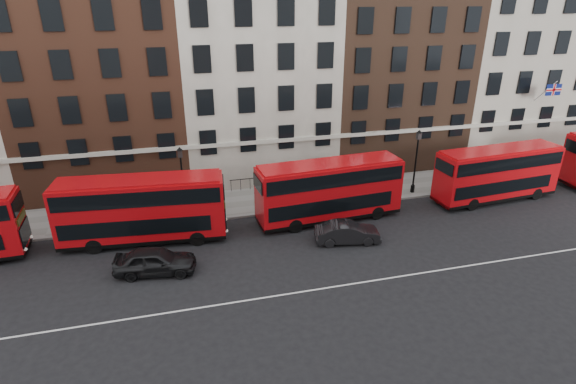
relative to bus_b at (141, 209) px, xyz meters
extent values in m
plane|color=black|center=(9.88, -6.10, -2.40)|extent=(120.00, 120.00, 0.00)
cube|color=gray|center=(9.88, 4.40, -2.33)|extent=(80.00, 5.00, 0.15)
cube|color=gray|center=(9.88, 1.90, -2.32)|extent=(80.00, 0.30, 0.16)
cube|color=white|center=(9.88, -8.10, -2.40)|extent=(70.00, 0.12, 0.01)
cube|color=brown|center=(-2.92, 11.90, 8.60)|extent=(12.80, 10.00, 22.00)
cube|color=#A09C8D|center=(9.88, 11.90, 7.10)|extent=(12.80, 10.00, 19.00)
cube|color=brown|center=(22.68, 11.90, 8.10)|extent=(12.80, 10.00, 21.00)
cube|color=#B0A998|center=(35.48, 11.90, 7.60)|extent=(12.80, 10.00, 20.00)
cube|color=black|center=(-7.11, 0.23, -0.89)|extent=(0.18, 2.15, 1.27)
cube|color=black|center=(-7.11, 0.23, 0.15)|extent=(0.16, 1.86, 0.41)
cylinder|color=black|center=(-9.00, 1.24, -1.91)|extent=(0.99, 0.32, 0.98)
cube|color=red|center=(0.03, 0.00, -0.06)|extent=(10.78, 3.50, 3.98)
cube|color=black|center=(0.03, 0.00, -1.93)|extent=(10.78, 3.54, 0.24)
cube|color=black|center=(-0.27, 0.02, -0.74)|extent=(9.58, 3.46, 1.06)
cube|color=black|center=(0.03, 0.00, 1.18)|extent=(10.38, 3.54, 1.01)
cube|color=red|center=(0.03, 0.00, 1.99)|extent=(10.46, 3.27, 0.18)
cube|color=black|center=(5.35, -0.50, -0.84)|extent=(0.29, 2.22, 1.31)
cube|color=black|center=(5.35, -0.50, 0.24)|extent=(0.26, 1.92, 0.42)
cylinder|color=black|center=(3.34, -1.45, -1.90)|extent=(1.03, 0.37, 1.01)
cylinder|color=black|center=(3.55, 0.80, -1.90)|extent=(1.03, 0.37, 1.01)
cylinder|color=black|center=(-3.08, -0.85, -1.90)|extent=(1.03, 0.37, 1.01)
cylinder|color=black|center=(-2.87, 1.40, -1.90)|extent=(1.03, 0.37, 1.01)
cube|color=red|center=(12.93, 0.00, -0.08)|extent=(10.65, 3.29, 3.95)
cube|color=black|center=(12.93, 0.00, -1.93)|extent=(10.66, 3.33, 0.24)
cube|color=black|center=(12.63, -0.03, -0.75)|extent=(9.46, 3.28, 1.05)
cube|color=black|center=(12.93, 0.00, 1.15)|extent=(10.26, 3.34, 1.00)
cube|color=red|center=(12.93, 0.00, 1.95)|extent=(10.34, 3.07, 0.18)
cube|color=black|center=(18.20, 0.40, -0.85)|extent=(0.25, 2.20, 1.30)
cube|color=black|center=(18.20, 0.40, 0.22)|extent=(0.22, 1.90, 0.42)
cylinder|color=black|center=(16.41, -0.86, -1.90)|extent=(1.02, 0.35, 1.00)
cylinder|color=black|center=(16.23, 1.37, -1.90)|extent=(1.02, 0.35, 1.00)
cylinder|color=black|center=(10.03, -1.35, -1.90)|extent=(1.02, 0.35, 1.00)
cylinder|color=black|center=(9.86, 0.88, -1.90)|extent=(1.02, 0.35, 1.00)
cube|color=red|center=(26.94, 0.00, -0.14)|extent=(10.39, 3.21, 3.85)
cube|color=black|center=(26.94, 0.00, -1.94)|extent=(10.39, 3.25, 0.23)
cube|color=black|center=(26.65, -0.03, -0.79)|extent=(9.23, 3.20, 1.02)
cube|color=black|center=(26.94, 0.00, 1.06)|extent=(10.01, 3.26, 0.97)
cube|color=red|center=(26.94, 0.00, 1.84)|extent=(10.08, 3.00, 0.18)
cube|color=black|center=(32.08, 0.39, -0.89)|extent=(0.24, 2.14, 1.27)
cube|color=black|center=(32.08, 0.39, 0.15)|extent=(0.22, 1.85, 0.41)
cylinder|color=black|center=(30.33, -0.84, -1.91)|extent=(0.99, 0.35, 0.97)
cylinder|color=black|center=(30.16, 1.34, -1.91)|extent=(0.99, 0.35, 0.97)
cylinder|color=black|center=(24.11, -1.32, -1.91)|extent=(0.99, 0.35, 0.97)
cylinder|color=black|center=(23.94, 0.86, -1.91)|extent=(0.99, 0.35, 0.97)
imported|color=black|center=(0.74, -4.10, -1.60)|extent=(4.96, 2.60, 1.61)
imported|color=black|center=(13.03, -3.52, -1.69)|extent=(4.49, 2.20, 1.42)
cylinder|color=black|center=(2.80, 2.90, 0.05)|extent=(0.14, 0.14, 4.60)
cylinder|color=black|center=(2.80, 2.90, -1.95)|extent=(0.32, 0.32, 0.60)
cube|color=#262626|center=(2.80, 2.90, 2.60)|extent=(0.32, 0.32, 0.55)
cone|color=black|center=(2.80, 2.90, 2.95)|extent=(0.44, 0.44, 0.25)
cylinder|color=black|center=(21.24, 2.69, 0.05)|extent=(0.14, 0.14, 4.60)
cylinder|color=black|center=(21.24, 2.69, -1.95)|extent=(0.32, 0.32, 0.60)
cube|color=#262626|center=(21.24, 2.69, 2.60)|extent=(0.32, 0.32, 0.55)
cone|color=black|center=(21.24, 2.69, 2.95)|extent=(0.44, 0.44, 0.25)
cylinder|color=black|center=(32.33, 2.10, -0.95)|extent=(0.12, 0.12, 2.60)
cube|color=black|center=(32.33, 1.95, 0.65)|extent=(0.25, 0.30, 0.75)
sphere|color=red|center=(32.33, 1.78, 0.87)|extent=(0.14, 0.14, 0.14)
sphere|color=#0C9919|center=(32.33, 1.78, 0.43)|extent=(0.14, 0.14, 0.14)
camera|label=1|loc=(2.67, -27.89, 12.61)|focal=28.00mm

